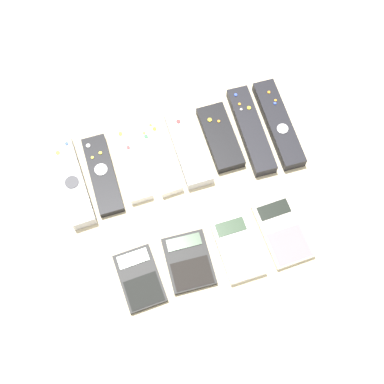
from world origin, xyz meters
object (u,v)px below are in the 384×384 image
Objects in this scene: remote_5 at (220,137)px; calculator_0 at (140,278)px; calculator_2 at (238,248)px; remote_3 at (158,156)px; remote_0 at (72,180)px; calculator_1 at (189,261)px; remote_7 at (278,124)px; remote_6 at (251,130)px; remote_4 at (188,148)px; remote_2 at (131,163)px; remote_1 at (103,175)px; calculator_3 at (283,232)px.

remote_5 is 1.27× the size of calculator_0.
remote_5 is 0.24m from calculator_2.
remote_5 is (0.14, 0.00, 0.00)m from remote_3.
calculator_2 is (0.20, -0.00, 0.00)m from calculator_0.
calculator_2 is at bearing -42.92° from remote_0.
remote_0 is 1.77× the size of calculator_1.
remote_0 reaches higher than remote_3.
remote_5 is 0.13m from remote_7.
remote_5 is at bearing -1.37° from remote_0.
remote_3 is 0.87× the size of remote_6.
calculator_1 is (0.17, -0.23, -0.01)m from remote_0.
remote_0 is at bearing -179.72° from remote_4.
remote_4 reaches higher than calculator_1.
remote_3 is 0.23m from calculator_1.
calculator_2 is at bearing -125.20° from remote_7.
remote_2 is 0.06m from remote_3.
remote_5 is at bearing 3.45° from remote_4.
calculator_2 is at bearing -113.47° from remote_6.
calculator_0 is at bearing -85.60° from remote_1.
remote_0 is 0.43m from calculator_3.
calculator_1 is (0.05, -0.23, -0.00)m from remote_2.
remote_0 is 0.25m from remote_4.
remote_0 is 1.34× the size of remote_5.
remote_2 is 1.50× the size of calculator_1.
remote_7 is 0.29m from calculator_2.
remote_2 reaches higher than calculator_2.
remote_7 is 1.76× the size of calculator_0.
remote_4 is (0.06, -0.00, 0.00)m from remote_3.
remote_5 reaches higher than remote_3.
calculator_2 is at bearing 0.38° from calculator_1.
remote_7 reaches higher than calculator_0.
remote_3 is at bearing -1.49° from remote_0.
remote_4 is 1.47× the size of calculator_0.
remote_6 is at bearing 1.33° from remote_1.
calculator_0 is at bearing -140.65° from remote_6.
remote_0 is 1.49× the size of calculator_3.
remote_5 is at bearing 61.72° from calculator_1.
calculator_2 is (-0.17, -0.23, -0.00)m from remote_7.
remote_1 is at bearing 132.44° from calculator_2.
remote_2 is 1.36× the size of calculator_2.
calculator_3 reaches higher than calculator_0.
remote_4 reaches higher than calculator_0.
remote_0 reaches higher than calculator_1.
calculator_1 is at bearing -62.78° from remote_1.
remote_6 reaches higher than remote_5.
calculator_3 is (0.10, 0.01, -0.00)m from calculator_2.
remote_7 is at bearing 43.11° from calculator_1.
remote_0 is at bearing 176.85° from remote_1.
calculator_2 is at bearing -178.14° from calculator_3.
calculator_1 is 0.19m from calculator_3.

